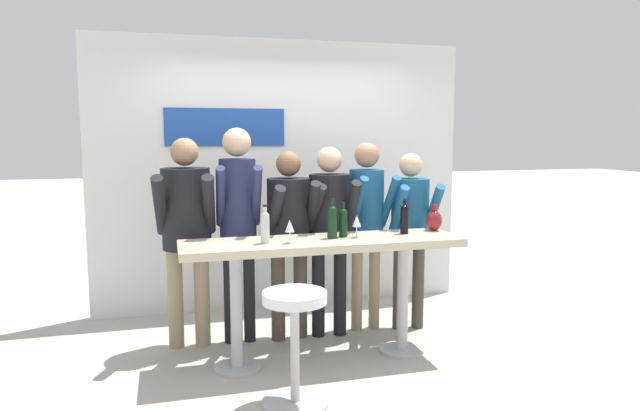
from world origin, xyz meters
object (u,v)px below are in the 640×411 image
object	(u,v)px
bar_stool	(295,330)
wine_bottle_0	(343,221)
person_far_left	(186,220)
person_right	(410,221)
decorative_vase	(434,220)
wine_bottle_1	(265,226)
wine_bottle_2	(332,220)
person_left	(238,208)
person_center_right	(367,213)
wine_glass_1	(290,227)
wine_bottle_3	(404,218)
tasting_table	(323,260)
person_center_left	(289,225)
wine_glass_0	(357,222)
person_center	(330,220)

from	to	relation	value
bar_stool	wine_bottle_0	distance (m)	1.08
person_far_left	person_right	world-z (taller)	person_far_left
person_right	decorative_vase	size ratio (longest dim) A/B	7.22
wine_bottle_1	wine_bottle_2	size ratio (longest dim) A/B	0.93
person_left	person_center_right	world-z (taller)	person_left
wine_glass_1	decorative_vase	xyz separation A→B (m)	(1.27, 0.23, -0.04)
person_far_left	wine_bottle_3	bearing A→B (deg)	-11.07
tasting_table	bar_stool	bearing A→B (deg)	-119.28
wine_bottle_0	person_center_right	bearing A→B (deg)	53.71
person_left	person_center_left	size ratio (longest dim) A/B	1.12
person_left	wine_bottle_2	world-z (taller)	person_left
tasting_table	wine_bottle_3	distance (m)	0.76
person_center_left	wine_glass_0	xyz separation A→B (m)	(0.42, -0.53, 0.09)
bar_stool	wine_glass_1	size ratio (longest dim) A/B	4.28
person_left	wine_bottle_3	world-z (taller)	person_left
bar_stool	person_center_right	xyz separation A→B (m)	(0.93, 1.24, 0.55)
tasting_table	wine_bottle_3	xyz separation A→B (m)	(0.70, 0.06, 0.29)
wine_bottle_2	wine_bottle_0	bearing A→B (deg)	19.66
tasting_table	wine_bottle_2	world-z (taller)	wine_bottle_2
wine_bottle_0	wine_glass_0	world-z (taller)	wine_bottle_0
tasting_table	person_left	xyz separation A→B (m)	(-0.57, 0.56, 0.35)
person_right	person_far_left	bearing A→B (deg)	-178.74
wine_bottle_0	wine_bottle_1	distance (m)	0.64
person_center	person_right	bearing A→B (deg)	4.57
person_far_left	wine_glass_0	distance (m)	1.38
person_center_left	wine_bottle_3	xyz separation A→B (m)	(0.84, -0.47, 0.10)
person_right	decorative_vase	world-z (taller)	person_right
person_center_left	wine_bottle_1	size ratio (longest dim) A/B	5.65
person_left	wine_glass_0	size ratio (longest dim) A/B	10.21
wine_glass_0	wine_bottle_3	bearing A→B (deg)	8.44
wine_bottle_3	decorative_vase	size ratio (longest dim) A/B	1.30
tasting_table	person_center	world-z (taller)	person_center
wine_bottle_1	person_center_right	bearing A→B (deg)	31.59
wine_glass_0	wine_glass_1	size ratio (longest dim) A/B	1.00
wine_bottle_1	tasting_table	bearing A→B (deg)	5.33
person_left	wine_bottle_2	xyz separation A→B (m)	(0.65, -0.54, -0.05)
tasting_table	person_far_left	world-z (taller)	person_far_left
wine_glass_0	person_right	bearing A→B (deg)	36.63
bar_stool	person_center_right	world-z (taller)	person_center_right
bar_stool	person_left	xyz separation A→B (m)	(-0.20, 1.22, 0.64)
person_center	wine_bottle_3	bearing A→B (deg)	-36.82
wine_glass_1	person_center	bearing A→B (deg)	51.84
wine_bottle_0	decorative_vase	xyz separation A→B (m)	(0.81, 0.08, -0.04)
person_center	wine_bottle_0	bearing A→B (deg)	-87.11
bar_stool	wine_bottle_3	xyz separation A→B (m)	(1.07, 0.73, 0.58)
person_center	wine_bottle_1	xyz separation A→B (m)	(-0.65, -0.56, 0.07)
person_center_left	decorative_vase	bearing A→B (deg)	-26.96
person_far_left	decorative_vase	bearing A→B (deg)	-6.69
person_center_right	person_left	bearing A→B (deg)	178.68
person_far_left	person_center_left	distance (m)	0.85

